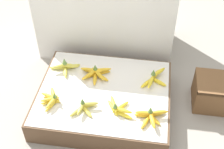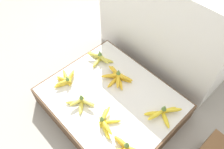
# 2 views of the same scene
# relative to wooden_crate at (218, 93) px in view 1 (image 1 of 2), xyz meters

# --- Properties ---
(ground_plane) EXTENTS (10.00, 10.00, 0.00)m
(ground_plane) POSITION_rel_wooden_crate_xyz_m (-0.80, -0.15, -0.11)
(ground_plane) COLOR gray
(display_platform) EXTENTS (0.92, 0.76, 0.17)m
(display_platform) POSITION_rel_wooden_crate_xyz_m (-0.80, -0.15, -0.03)
(display_platform) COLOR brown
(display_platform) RESTS_ON ground_plane
(back_vendor_table) EXTENTS (1.09, 0.53, 0.80)m
(back_vendor_table) POSITION_rel_wooden_crate_xyz_m (-0.90, 0.58, 0.29)
(back_vendor_table) COLOR white
(back_vendor_table) RESTS_ON ground_plane
(wooden_crate) EXTENTS (0.34, 0.26, 0.22)m
(wooden_crate) POSITION_rel_wooden_crate_xyz_m (0.00, 0.00, 0.00)
(wooden_crate) COLOR brown
(wooden_crate) RESTS_ON ground_plane
(banana_bunch_front_left) EXTENTS (0.15, 0.21, 0.09)m
(banana_bunch_front_left) POSITION_rel_wooden_crate_xyz_m (-1.13, -0.30, 0.08)
(banana_bunch_front_left) COLOR gold
(banana_bunch_front_left) RESTS_ON display_platform
(banana_bunch_front_midleft) EXTENTS (0.18, 0.16, 0.09)m
(banana_bunch_front_midleft) POSITION_rel_wooden_crate_xyz_m (-0.90, -0.35, 0.08)
(banana_bunch_front_midleft) COLOR #DBCC4C
(banana_bunch_front_midleft) RESTS_ON display_platform
(banana_bunch_front_midright) EXTENTS (0.19, 0.17, 0.09)m
(banana_bunch_front_midright) POSITION_rel_wooden_crate_xyz_m (-0.68, -0.32, 0.08)
(banana_bunch_front_midright) COLOR yellow
(banana_bunch_front_midright) RESTS_ON display_platform
(banana_bunch_front_right) EXTENTS (0.22, 0.19, 0.10)m
(banana_bunch_front_right) POSITION_rel_wooden_crate_xyz_m (-0.47, -0.36, 0.08)
(banana_bunch_front_right) COLOR gold
(banana_bunch_front_right) RESTS_ON display_platform
(banana_bunch_middle_left) EXTENTS (0.23, 0.17, 0.10)m
(banana_bunch_middle_left) POSITION_rel_wooden_crate_xyz_m (-1.12, 0.02, 0.08)
(banana_bunch_middle_left) COLOR gold
(banana_bunch_middle_left) RESTS_ON display_platform
(banana_bunch_middle_midleft) EXTENTS (0.23, 0.18, 0.10)m
(banana_bunch_middle_midleft) POSITION_rel_wooden_crate_xyz_m (-0.89, -0.01, 0.08)
(banana_bunch_middle_midleft) COLOR gold
(banana_bunch_middle_midleft) RESTS_ON display_platform
(banana_bunch_middle_right) EXTENTS (0.19, 0.23, 0.10)m
(banana_bunch_middle_right) POSITION_rel_wooden_crate_xyz_m (-0.47, -0.01, 0.08)
(banana_bunch_middle_right) COLOR yellow
(banana_bunch_middle_right) RESTS_ON display_platform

